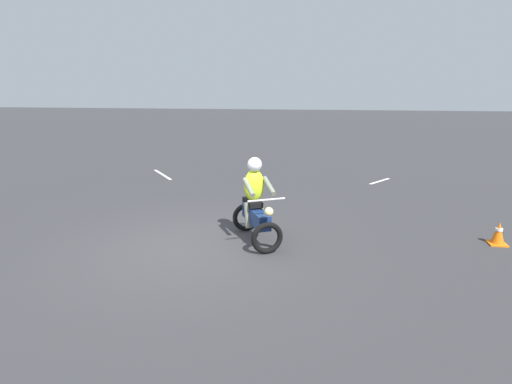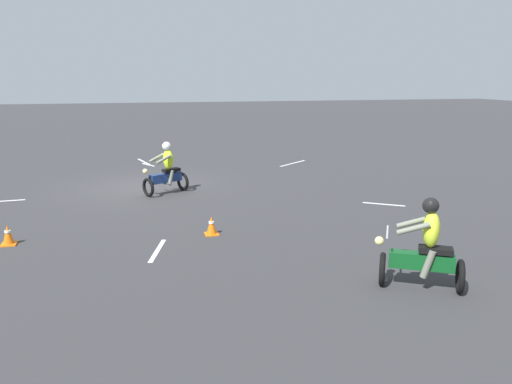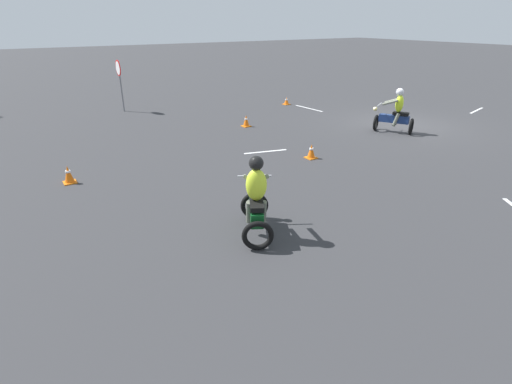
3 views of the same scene
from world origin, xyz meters
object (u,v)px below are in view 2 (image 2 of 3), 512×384
motorcycle_rider_foreground (166,171)px  traffic_cone_mid_center (211,226)px  traffic_cone_near_right (8,235)px  motorcycle_rider_background (424,250)px

motorcycle_rider_foreground → traffic_cone_mid_center: size_ratio=3.70×
motorcycle_rider_foreground → traffic_cone_near_right: motorcycle_rider_foreground is taller
motorcycle_rider_foreground → motorcycle_rider_background: (-3.74, 8.63, 0.00)m
motorcycle_rider_foreground → traffic_cone_near_right: (3.82, 4.23, -0.50)m
motorcycle_rider_background → traffic_cone_mid_center: 5.07m
motorcycle_rider_background → traffic_cone_mid_center: (3.07, -4.01, -0.51)m
motorcycle_rider_foreground → traffic_cone_near_right: 5.73m
motorcycle_rider_foreground → motorcycle_rider_background: 9.41m
motorcycle_rider_background → traffic_cone_near_right: bearing=89.7°
motorcycle_rider_background → traffic_cone_mid_center: bearing=67.3°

